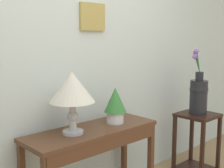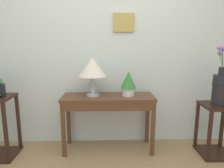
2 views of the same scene
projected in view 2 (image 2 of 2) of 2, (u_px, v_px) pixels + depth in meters
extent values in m
cube|color=silver|center=(106.00, 42.00, 2.74)|extent=(9.00, 0.10, 2.80)
cube|color=tan|center=(124.00, 22.00, 2.64)|extent=(0.27, 0.02, 0.24)
cube|color=#C5645F|center=(124.00, 22.00, 2.63)|extent=(0.21, 0.01, 0.19)
cube|color=#56331E|center=(108.00, 97.00, 2.58)|extent=(1.16, 0.41, 0.03)
cube|color=#56331E|center=(108.00, 107.00, 2.42)|extent=(1.09, 0.03, 0.10)
cube|color=#56331E|center=(63.00, 130.00, 2.47)|extent=(0.04, 0.04, 0.69)
cube|color=#56331E|center=(153.00, 129.00, 2.50)|extent=(0.04, 0.04, 0.69)
cube|color=#56331E|center=(69.00, 120.00, 2.81)|extent=(0.04, 0.04, 0.69)
cube|color=#56331E|center=(147.00, 119.00, 2.84)|extent=(0.04, 0.04, 0.69)
cylinder|color=#B7B7BC|center=(93.00, 95.00, 2.57)|extent=(0.16, 0.16, 0.02)
cylinder|color=#B7B7BC|center=(93.00, 90.00, 2.56)|extent=(0.06, 0.06, 0.11)
sphere|color=#B7B7BC|center=(93.00, 85.00, 2.55)|extent=(0.09, 0.09, 0.09)
cylinder|color=#B7B7BC|center=(93.00, 81.00, 2.54)|extent=(0.05, 0.05, 0.11)
cone|color=beige|center=(92.00, 67.00, 2.51)|extent=(0.35, 0.35, 0.23)
cylinder|color=silver|center=(128.00, 92.00, 2.57)|extent=(0.15, 0.15, 0.10)
cone|color=#387A38|center=(128.00, 80.00, 2.54)|extent=(0.19, 0.19, 0.22)
cube|color=black|center=(1.00, 155.00, 2.55)|extent=(0.39, 0.39, 0.03)
cube|color=black|center=(6.00, 133.00, 2.32)|extent=(0.04, 0.03, 0.71)
cube|color=black|center=(18.00, 122.00, 2.65)|extent=(0.04, 0.04, 0.71)
cube|color=black|center=(219.00, 106.00, 2.47)|extent=(0.39, 0.39, 0.03)
cube|color=black|center=(214.00, 153.00, 2.59)|extent=(0.39, 0.39, 0.03)
cube|color=black|center=(209.00, 136.00, 2.36)|extent=(0.04, 0.03, 0.59)
cube|color=black|center=(197.00, 125.00, 2.70)|extent=(0.04, 0.04, 0.59)
cube|color=black|center=(222.00, 124.00, 2.70)|extent=(0.04, 0.04, 0.59)
cylinder|color=black|center=(220.00, 90.00, 2.44)|extent=(0.19, 0.19, 0.36)
sphere|color=black|center=(221.00, 83.00, 2.42)|extent=(0.20, 0.20, 0.20)
cylinder|color=black|center=(222.00, 71.00, 2.39)|extent=(0.08, 0.08, 0.09)
cylinder|color=#2D662D|center=(221.00, 57.00, 2.36)|extent=(0.07, 0.01, 0.22)
sphere|color=#996BC1|center=(219.00, 48.00, 2.34)|extent=(0.04, 0.04, 0.04)
cylinder|color=#2D662D|center=(223.00, 58.00, 2.39)|extent=(0.01, 0.06, 0.22)
sphere|color=#996BC1|center=(222.00, 48.00, 2.39)|extent=(0.05, 0.05, 0.05)
cylinder|color=#2D662D|center=(223.00, 58.00, 2.40)|extent=(0.03, 0.09, 0.20)
sphere|color=#996BC1|center=(223.00, 50.00, 2.42)|extent=(0.05, 0.05, 0.05)
cylinder|color=#2D662D|center=(221.00, 60.00, 2.39)|extent=(0.03, 0.06, 0.16)
sphere|color=#996BC1|center=(220.00, 53.00, 2.40)|extent=(0.06, 0.06, 0.06)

